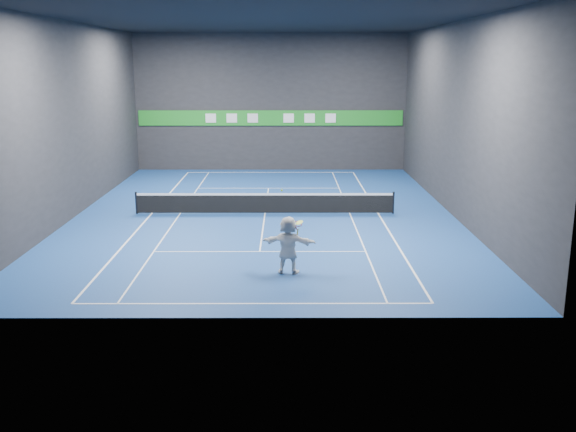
{
  "coord_description": "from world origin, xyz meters",
  "views": [
    {
      "loc": [
        1.02,
        -30.2,
        7.15
      ],
      "look_at": [
        1.1,
        -6.74,
        1.5
      ],
      "focal_mm": 40.0,
      "sensor_mm": 36.0,
      "label": 1
    }
  ],
  "objects_px": {
    "tennis_ball": "(282,190)",
    "tennis_racket": "(298,225)",
    "player": "(288,245)",
    "tennis_net": "(265,203)"
  },
  "relations": [
    {
      "from": "player",
      "to": "tennis_ball",
      "type": "xyz_separation_m",
      "value": [
        -0.22,
        -0.0,
        1.92
      ]
    },
    {
      "from": "player",
      "to": "tennis_ball",
      "type": "relative_size",
      "value": 28.05
    },
    {
      "from": "player",
      "to": "tennis_ball",
      "type": "bearing_deg",
      "value": 10.41
    },
    {
      "from": "tennis_ball",
      "to": "tennis_racket",
      "type": "xyz_separation_m",
      "value": [
        0.54,
        0.05,
        -1.22
      ]
    },
    {
      "from": "tennis_net",
      "to": "tennis_racket",
      "type": "relative_size",
      "value": 23.65
    },
    {
      "from": "tennis_ball",
      "to": "tennis_racket",
      "type": "bearing_deg",
      "value": 5.15
    },
    {
      "from": "tennis_net",
      "to": "tennis_racket",
      "type": "distance_m",
      "value": 9.11
    },
    {
      "from": "tennis_ball",
      "to": "tennis_racket",
      "type": "relative_size",
      "value": 0.14
    },
    {
      "from": "player",
      "to": "tennis_net",
      "type": "relative_size",
      "value": 0.16
    },
    {
      "from": "tennis_ball",
      "to": "tennis_net",
      "type": "xyz_separation_m",
      "value": [
        -0.88,
        8.97,
        -2.39
      ]
    }
  ]
}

